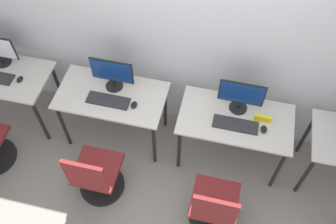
{
  "coord_description": "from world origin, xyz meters",
  "views": [
    {
      "loc": [
        0.47,
        -1.86,
        3.76
      ],
      "look_at": [
        0.0,
        0.12,
        0.89
      ],
      "focal_mm": 40.0,
      "sensor_mm": 36.0,
      "label": 1
    }
  ],
  "objects_px": {
    "mouse_far_left": "(20,79)",
    "monitor_left": "(112,73)",
    "keyboard_left": "(108,100)",
    "office_chair_right": "(214,208)",
    "keyboard_right": "(235,125)",
    "monitor_right": "(241,95)",
    "office_chair_left": "(96,176)",
    "mouse_right": "(264,129)",
    "mouse_left": "(134,105)"
  },
  "relations": [
    {
      "from": "monitor_left",
      "to": "keyboard_left",
      "type": "xyz_separation_m",
      "value": [
        0.0,
        -0.2,
        -0.19
      ]
    },
    {
      "from": "mouse_far_left",
      "to": "mouse_left",
      "type": "relative_size",
      "value": 1.0
    },
    {
      "from": "monitor_right",
      "to": "office_chair_right",
      "type": "relative_size",
      "value": 0.51
    },
    {
      "from": "mouse_far_left",
      "to": "office_chair_right",
      "type": "relative_size",
      "value": 0.1
    },
    {
      "from": "office_chair_left",
      "to": "office_chair_right",
      "type": "height_order",
      "value": "same"
    },
    {
      "from": "office_chair_left",
      "to": "keyboard_right",
      "type": "height_order",
      "value": "office_chair_left"
    },
    {
      "from": "keyboard_left",
      "to": "monitor_right",
      "type": "distance_m",
      "value": 1.32
    },
    {
      "from": "mouse_far_left",
      "to": "mouse_right",
      "type": "relative_size",
      "value": 1.0
    },
    {
      "from": "keyboard_left",
      "to": "office_chair_left",
      "type": "distance_m",
      "value": 0.77
    },
    {
      "from": "keyboard_left",
      "to": "keyboard_right",
      "type": "xyz_separation_m",
      "value": [
        1.29,
        0.0,
        0.0
      ]
    },
    {
      "from": "mouse_left",
      "to": "office_chair_left",
      "type": "relative_size",
      "value": 0.1
    },
    {
      "from": "keyboard_right",
      "to": "office_chair_right",
      "type": "distance_m",
      "value": 0.82
    },
    {
      "from": "mouse_far_left",
      "to": "monitor_left",
      "type": "height_order",
      "value": "monitor_left"
    },
    {
      "from": "mouse_far_left",
      "to": "monitor_left",
      "type": "relative_size",
      "value": 0.21
    },
    {
      "from": "office_chair_right",
      "to": "mouse_left",
      "type": "bearing_deg",
      "value": 143.79
    },
    {
      "from": "keyboard_left",
      "to": "monitor_right",
      "type": "xyz_separation_m",
      "value": [
        1.29,
        0.22,
        0.19
      ]
    },
    {
      "from": "monitor_right",
      "to": "mouse_right",
      "type": "distance_m",
      "value": 0.39
    },
    {
      "from": "mouse_left",
      "to": "mouse_right",
      "type": "height_order",
      "value": "same"
    },
    {
      "from": "keyboard_left",
      "to": "keyboard_right",
      "type": "bearing_deg",
      "value": 0.18
    },
    {
      "from": "monitor_left",
      "to": "mouse_right",
      "type": "height_order",
      "value": "monitor_left"
    },
    {
      "from": "keyboard_right",
      "to": "mouse_far_left",
      "type": "bearing_deg",
      "value": 178.93
    },
    {
      "from": "mouse_left",
      "to": "office_chair_left",
      "type": "height_order",
      "value": "office_chair_left"
    },
    {
      "from": "mouse_far_left",
      "to": "monitor_right",
      "type": "distance_m",
      "value": 2.29
    },
    {
      "from": "monitor_left",
      "to": "keyboard_right",
      "type": "distance_m",
      "value": 1.31
    },
    {
      "from": "monitor_right",
      "to": "mouse_right",
      "type": "xyz_separation_m",
      "value": [
        0.27,
        -0.21,
        -0.18
      ]
    },
    {
      "from": "mouse_far_left",
      "to": "keyboard_right",
      "type": "relative_size",
      "value": 0.21
    },
    {
      "from": "monitor_left",
      "to": "mouse_right",
      "type": "bearing_deg",
      "value": -7.04
    },
    {
      "from": "office_chair_left",
      "to": "keyboard_left",
      "type": "bearing_deg",
      "value": 92.85
    },
    {
      "from": "mouse_far_left",
      "to": "mouse_left",
      "type": "height_order",
      "value": "same"
    },
    {
      "from": "office_chair_left",
      "to": "keyboard_right",
      "type": "xyz_separation_m",
      "value": [
        1.25,
        0.65,
        0.41
      ]
    },
    {
      "from": "mouse_left",
      "to": "keyboard_right",
      "type": "xyz_separation_m",
      "value": [
        1.02,
        0.0,
        -0.01
      ]
    },
    {
      "from": "monitor_left",
      "to": "keyboard_right",
      "type": "height_order",
      "value": "monitor_left"
    },
    {
      "from": "keyboard_left",
      "to": "mouse_right",
      "type": "bearing_deg",
      "value": 0.31
    },
    {
      "from": "keyboard_right",
      "to": "office_chair_right",
      "type": "bearing_deg",
      "value": -94.54
    },
    {
      "from": "mouse_left",
      "to": "mouse_far_left",
      "type": "bearing_deg",
      "value": 177.96
    },
    {
      "from": "monitor_right",
      "to": "keyboard_right",
      "type": "relative_size",
      "value": 1.0
    },
    {
      "from": "monitor_right",
      "to": "office_chair_right",
      "type": "xyz_separation_m",
      "value": [
        -0.06,
        -0.92,
        -0.6
      ]
    },
    {
      "from": "keyboard_left",
      "to": "office_chair_left",
      "type": "height_order",
      "value": "office_chair_left"
    },
    {
      "from": "keyboard_left",
      "to": "office_chair_right",
      "type": "xyz_separation_m",
      "value": [
        1.23,
        -0.7,
        -0.41
      ]
    },
    {
      "from": "mouse_left",
      "to": "mouse_right",
      "type": "xyz_separation_m",
      "value": [
        1.29,
        0.01,
        0.0
      ]
    },
    {
      "from": "mouse_far_left",
      "to": "mouse_right",
      "type": "xyz_separation_m",
      "value": [
        2.55,
        -0.04,
        0.0
      ]
    },
    {
      "from": "monitor_left",
      "to": "office_chair_left",
      "type": "height_order",
      "value": "monitor_left"
    },
    {
      "from": "monitor_left",
      "to": "office_chair_right",
      "type": "bearing_deg",
      "value": -36.24
    },
    {
      "from": "keyboard_left",
      "to": "mouse_far_left",
      "type": "bearing_deg",
      "value": 177.3
    },
    {
      "from": "monitor_left",
      "to": "office_chair_right",
      "type": "relative_size",
      "value": 0.51
    },
    {
      "from": "office_chair_right",
      "to": "mouse_right",
      "type": "bearing_deg",
      "value": 65.26
    },
    {
      "from": "keyboard_right",
      "to": "office_chair_left",
      "type": "bearing_deg",
      "value": -152.54
    },
    {
      "from": "mouse_far_left",
      "to": "monitor_left",
      "type": "xyz_separation_m",
      "value": [
        0.99,
        0.15,
        0.18
      ]
    },
    {
      "from": "keyboard_left",
      "to": "mouse_left",
      "type": "xyz_separation_m",
      "value": [
        0.27,
        0.0,
        0.01
      ]
    },
    {
      "from": "keyboard_left",
      "to": "office_chair_right",
      "type": "bearing_deg",
      "value": -29.68
    }
  ]
}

